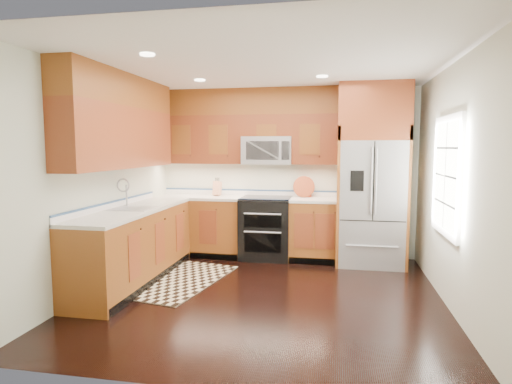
% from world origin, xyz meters
% --- Properties ---
extents(ground, '(4.00, 4.00, 0.00)m').
position_xyz_m(ground, '(0.00, 0.00, 0.00)').
color(ground, black).
rests_on(ground, ground).
extents(wall_back, '(4.00, 0.02, 2.60)m').
position_xyz_m(wall_back, '(0.00, 2.00, 1.30)').
color(wall_back, beige).
rests_on(wall_back, ground).
extents(wall_left, '(0.02, 4.00, 2.60)m').
position_xyz_m(wall_left, '(-2.00, 0.00, 1.30)').
color(wall_left, beige).
rests_on(wall_left, ground).
extents(wall_right, '(0.02, 4.00, 2.60)m').
position_xyz_m(wall_right, '(2.00, 0.00, 1.30)').
color(wall_right, beige).
rests_on(wall_right, ground).
extents(window, '(0.04, 1.10, 1.30)m').
position_xyz_m(window, '(1.98, 0.20, 1.40)').
color(window, white).
rests_on(window, ground).
extents(base_cabinets, '(2.85, 3.00, 0.90)m').
position_xyz_m(base_cabinets, '(-1.23, 0.90, 0.45)').
color(base_cabinets, brown).
rests_on(base_cabinets, ground).
extents(countertop, '(2.86, 3.01, 0.04)m').
position_xyz_m(countertop, '(-1.09, 1.01, 0.92)').
color(countertop, beige).
rests_on(countertop, base_cabinets).
extents(upper_cabinets, '(2.85, 3.00, 1.15)m').
position_xyz_m(upper_cabinets, '(-1.15, 1.09, 2.02)').
color(upper_cabinets, brown).
rests_on(upper_cabinets, ground).
extents(range, '(0.76, 0.67, 0.95)m').
position_xyz_m(range, '(-0.25, 1.67, 0.47)').
color(range, black).
rests_on(range, ground).
extents(microwave, '(0.76, 0.40, 0.42)m').
position_xyz_m(microwave, '(-0.25, 1.80, 1.66)').
color(microwave, '#B2B2B7').
rests_on(microwave, ground).
extents(refrigerator, '(0.98, 0.75, 2.60)m').
position_xyz_m(refrigerator, '(1.30, 1.63, 1.30)').
color(refrigerator, '#B2B2B7').
rests_on(refrigerator, ground).
extents(sink_faucet, '(0.54, 0.44, 0.37)m').
position_xyz_m(sink_faucet, '(-1.73, 0.23, 0.99)').
color(sink_faucet, '#B2B2B7').
rests_on(sink_faucet, countertop).
extents(rug, '(1.29, 1.82, 0.01)m').
position_xyz_m(rug, '(-1.20, 0.35, 0.01)').
color(rug, black).
rests_on(rug, ground).
extents(knife_block, '(0.11, 0.15, 0.29)m').
position_xyz_m(knife_block, '(-1.07, 1.82, 1.06)').
color(knife_block, tan).
rests_on(knife_block, countertop).
extents(utensil_crock, '(0.12, 0.12, 0.31)m').
position_xyz_m(utensil_crock, '(0.37, 1.92, 1.05)').
color(utensil_crock, '#B93616').
rests_on(utensil_crock, countertop).
extents(cutting_board, '(0.37, 0.37, 0.02)m').
position_xyz_m(cutting_board, '(0.31, 1.84, 0.95)').
color(cutting_board, brown).
rests_on(cutting_board, countertop).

